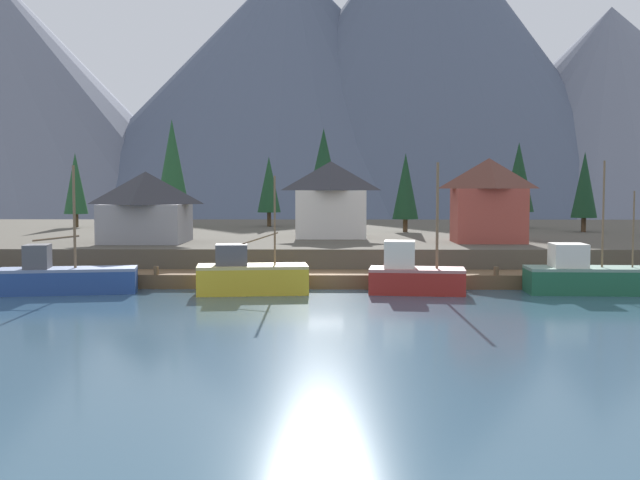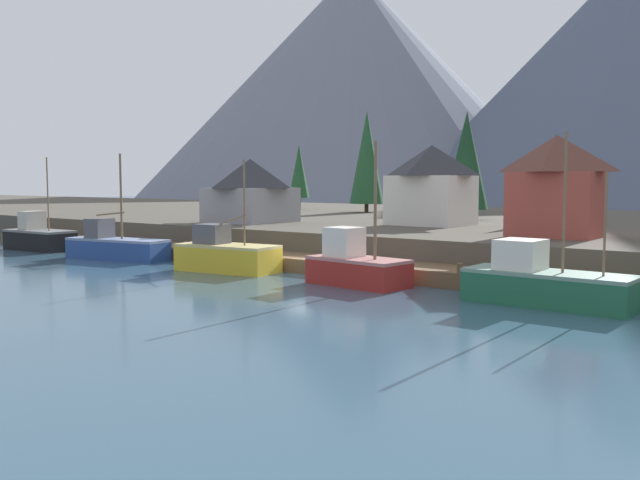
{
  "view_description": "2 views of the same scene",
  "coord_description": "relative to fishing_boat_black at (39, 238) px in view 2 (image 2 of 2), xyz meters",
  "views": [
    {
      "loc": [
        0.37,
        -54.03,
        7.11
      ],
      "look_at": [
        -0.43,
        2.63,
        3.31
      ],
      "focal_mm": 43.42,
      "sensor_mm": 36.0,
      "label": 1
    },
    {
      "loc": [
        30.14,
        -37.39,
        6.51
      ],
      "look_at": [
        -0.16,
        2.5,
        2.18
      ],
      "focal_mm": 39.07,
      "sensor_mm": 36.0,
      "label": 2
    }
  ],
  "objects": [
    {
      "name": "dock",
      "position": [
        29.8,
        3.81,
        -0.65
      ],
      "size": [
        80.0,
        4.0,
        1.6
      ],
      "color": "brown",
      "rests_on": "ground_plane"
    },
    {
      "name": "shoreline_bank",
      "position": [
        29.8,
        33.82,
        0.1
      ],
      "size": [
        400.0,
        56.0,
        2.5
      ],
      "primitive_type": "cube",
      "color": "#4C473D",
      "rests_on": "ground_plane"
    },
    {
      "name": "house_white",
      "position": [
        30.17,
        20.11,
        4.99
      ],
      "size": [
        6.7,
        6.33,
        7.12
      ],
      "color": "silver",
      "rests_on": "shoreline_bank"
    },
    {
      "name": "fishing_boat_green",
      "position": [
        47.56,
        0.03,
        0.02
      ],
      "size": [
        8.68,
        3.28,
        8.96
      ],
      "rotation": [
        0.0,
        0.0,
        -0.03
      ],
      "color": "#1E5B3D",
      "rests_on": "ground_plane"
    },
    {
      "name": "fishing_boat_yellow",
      "position": [
        24.71,
        -0.32,
        0.02
      ],
      "size": [
        7.72,
        3.91,
        7.95
      ],
      "rotation": [
        0.0,
        0.0,
        0.12
      ],
      "color": "gold",
      "rests_on": "ground_plane"
    },
    {
      "name": "mountain_west_peak",
      "position": [
        -62.36,
        141.78,
        33.8
      ],
      "size": [
        133.4,
        133.4,
        69.9
      ],
      "primitive_type": "cone",
      "color": "slate",
      "rests_on": "ground_plane"
    },
    {
      "name": "conifer_mid_left",
      "position": [
        0.11,
        38.48,
        6.51
      ],
      "size": [
        2.79,
        2.79,
        8.79
      ],
      "color": "#4C3823",
      "rests_on": "shoreline_bank"
    },
    {
      "name": "conifer_back_right",
      "position": [
        38.02,
        29.39,
        6.17
      ],
      "size": [
        2.75,
        2.75,
        8.32
      ],
      "color": "#4C3823",
      "rests_on": "shoreline_bank"
    },
    {
      "name": "conifer_mid_right",
      "position": [
        22.7,
        41.06,
        6.39
      ],
      "size": [
        2.83,
        2.83,
        8.43
      ],
      "color": "#4C3823",
      "rests_on": "shoreline_bank"
    },
    {
      "name": "house_red",
      "position": [
        43.53,
        13.47,
        5.01
      ],
      "size": [
        6.15,
        4.53,
        7.15
      ],
      "color": "#9E4238",
      "rests_on": "shoreline_bank"
    },
    {
      "name": "fishing_boat_blue",
      "position": [
        12.11,
        -0.43,
        -0.08
      ],
      "size": [
        9.41,
        4.12,
        8.65
      ],
      "rotation": [
        0.0,
        0.0,
        0.17
      ],
      "color": "navy",
      "rests_on": "ground_plane"
    },
    {
      "name": "fishing_boat_red",
      "position": [
        35.8,
        -0.11,
        0.06
      ],
      "size": [
        6.67,
        3.6,
        8.84
      ],
      "rotation": [
        0.0,
        0.0,
        -0.11
      ],
      "color": "maroon",
      "rests_on": "ground_plane"
    },
    {
      "name": "fishing_boat_black",
      "position": [
        0.0,
        0.0,
        0.0
      ],
      "size": [
        7.41,
        3.32,
        8.58
      ],
      "rotation": [
        0.0,
        0.0,
        0.04
      ],
      "color": "black",
      "rests_on": "ground_plane"
    },
    {
      "name": "conifer_near_left",
      "position": [
        29.41,
        28.76,
        7.32
      ],
      "size": [
        4.4,
        4.4,
        10.85
      ],
      "color": "#4C3823",
      "rests_on": "shoreline_bank"
    },
    {
      "name": "house_grey",
      "position": [
        14.41,
        13.37,
        4.44
      ],
      "size": [
        7.1,
        7.24,
        6.03
      ],
      "color": "gray",
      "rests_on": "shoreline_bank"
    },
    {
      "name": "conifer_near_right",
      "position": [
        11.75,
        37.55,
        8.18
      ],
      "size": [
        4.27,
        4.27,
        12.61
      ],
      "color": "#4C3823",
      "rests_on": "shoreline_bank"
    },
    {
      "name": "ground_plane",
      "position": [
        29.8,
        21.82,
        -1.65
      ],
      "size": [
        400.0,
        400.0,
        1.0
      ],
      "primitive_type": "cube",
      "color": "#335166"
    }
  ]
}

